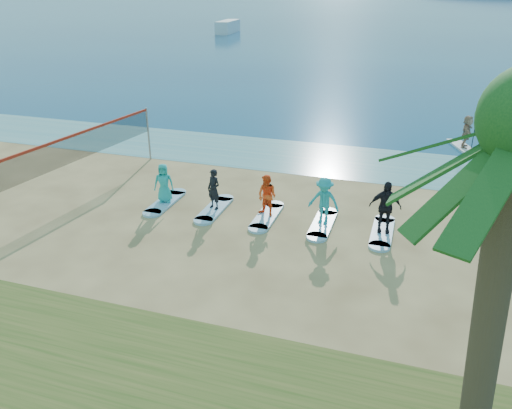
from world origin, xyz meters
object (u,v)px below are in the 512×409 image
(volleyball_net, at_px, (79,147))
(surfboard_4, at_px, (382,232))
(surfboard_2, at_px, (267,216))
(student_3, at_px, (324,201))
(student_2, at_px, (267,196))
(student_4, at_px, (385,207))
(student_0, at_px, (164,183))
(paddleboarder, at_px, (467,132))
(paddleboard, at_px, (464,148))
(surfboard_0, at_px, (165,202))
(surfboard_3, at_px, (323,224))
(boat_offshore_a, at_px, (228,33))
(student_1, at_px, (214,189))
(surfboard_1, at_px, (215,209))

(volleyball_net, bearing_deg, surfboard_4, -0.39)
(surfboard_2, xyz_separation_m, student_3, (2.05, 0.00, 0.89))
(student_2, distance_m, student_4, 4.11)
(student_3, bearing_deg, student_2, -172.51)
(student_0, bearing_deg, surfboard_2, -17.53)
(student_4, bearing_deg, student_3, 172.55)
(volleyball_net, xyz_separation_m, surfboard_4, (11.89, -0.08, -1.86))
(surfboard_2, bearing_deg, paddleboarder, 56.41)
(paddleboard, relative_size, paddleboarder, 1.84)
(paddleboard, bearing_deg, surfboard_4, -125.62)
(volleyball_net, distance_m, surfboard_0, 4.12)
(surfboard_3, bearing_deg, student_4, 0.00)
(surfboard_0, bearing_deg, student_0, 0.00)
(volleyball_net, relative_size, student_3, 5.33)
(boat_offshore_a, bearing_deg, student_3, -71.79)
(surfboard_4, bearing_deg, student_1, 180.00)
(surfboard_4, bearing_deg, student_3, 180.00)
(paddleboard, height_order, boat_offshore_a, boat_offshore_a)
(student_3, distance_m, surfboard_4, 2.24)
(paddleboard, relative_size, surfboard_2, 1.36)
(surfboard_3, bearing_deg, student_3, 0.00)
(student_0, bearing_deg, boat_offshore_a, 91.50)
(student_1, distance_m, surfboard_4, 6.21)
(boat_offshore_a, height_order, surfboard_1, boat_offshore_a)
(surfboard_3, bearing_deg, surfboard_0, 180.00)
(surfboard_1, xyz_separation_m, student_2, (2.05, 0.00, 0.81))
(surfboard_1, relative_size, student_2, 1.44)
(volleyball_net, bearing_deg, surfboard_1, -0.81)
(paddleboarder, height_order, student_4, student_4)
(volleyball_net, relative_size, surfboard_3, 4.10)
(surfboard_0, height_order, student_1, student_1)
(paddleboard, height_order, surfboard_3, paddleboard)
(paddleboard, distance_m, surfboard_0, 15.76)
(paddleboard, relative_size, student_2, 1.96)
(paddleboarder, distance_m, student_0, 15.76)
(student_0, relative_size, surfboard_1, 0.69)
(paddleboarder, xyz_separation_m, student_4, (-3.15, -10.92, 0.06))
(boat_offshore_a, height_order, surfboard_0, boat_offshore_a)
(surfboard_3, bearing_deg, student_1, 180.00)
(student_1, distance_m, surfboard_2, 2.21)
(surfboard_1, relative_size, surfboard_2, 1.00)
(surfboard_1, height_order, surfboard_3, same)
(boat_offshore_a, distance_m, student_2, 73.32)
(paddleboard, relative_size, boat_offshore_a, 0.36)
(surfboard_1, height_order, student_3, student_3)
(student_1, height_order, student_4, student_4)
(boat_offshore_a, bearing_deg, volleyball_net, -79.09)
(paddleboard, relative_size, student_4, 1.66)
(surfboard_3, height_order, surfboard_4, same)
(student_0, height_order, student_3, student_3)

